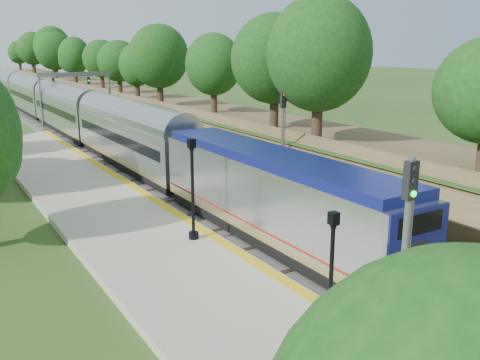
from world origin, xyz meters
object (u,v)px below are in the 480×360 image
signal_farside (283,129)px  signal_platform (406,242)px  train (32,98)px  lamppost_mid (331,286)px  signal_gantry (75,84)px  lamppost_far (193,195)px

signal_farside → signal_platform: bearing=-116.4°
train → lamppost_mid: size_ratio=31.83×
train → signal_platform: size_ratio=22.08×
signal_platform → signal_farside: 20.47m
train → signal_platform: bearing=-92.4°
signal_platform → train: bearing=87.6°
signal_gantry → signal_platform: 54.58m
train → lamppost_far: lamppost_far is taller
lamppost_far → signal_gantry: bearing=82.2°
signal_gantry → signal_farside: signal_farside is taller
signal_platform → lamppost_mid: bearing=115.9°
signal_platform → signal_farside: bearing=63.6°
train → lamppost_far: 56.02m
signal_gantry → signal_farside: bearing=-84.1°
signal_gantry → signal_farside: 36.18m
train → lamppost_far: (-3.28, -55.92, 0.36)m
lamppost_mid → lamppost_far: size_ratio=0.88×
signal_gantry → lamppost_mid: size_ratio=1.99×
signal_gantry → signal_platform: (-5.37, -54.31, -0.70)m
lamppost_far → signal_farside: bearing=32.8°
signal_platform → signal_farside: (9.10, 18.33, -0.08)m
train → signal_platform: 68.24m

